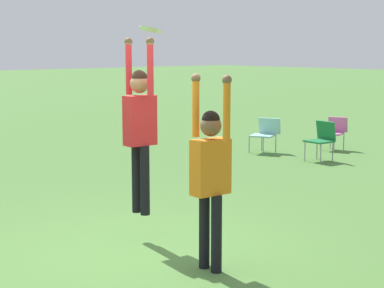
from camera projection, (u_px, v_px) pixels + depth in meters
The scene contains 7 objects.
ground_plane at pixel (134, 252), 7.72m from camera, with size 120.00×120.00×0.00m, color #4C7A38.
person_jumping at pixel (140, 121), 7.98m from camera, with size 0.54×0.40×2.21m.
person_defending at pixel (211, 168), 6.94m from camera, with size 0.58×0.45×2.16m.
frisbee at pixel (151, 29), 7.25m from camera, with size 0.27×0.27×0.08m.
camping_chair_0 at pixel (322, 137), 13.91m from camera, with size 0.54×0.57×0.86m.
camping_chair_1 at pixel (335, 130), 15.41m from camera, with size 0.59×0.63×0.79m.
camping_chair_3 at pixel (265, 132), 15.02m from camera, with size 0.69×0.74×0.81m.
Camera 1 is at (6.02, -4.43, 2.44)m, focal length 60.00 mm.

